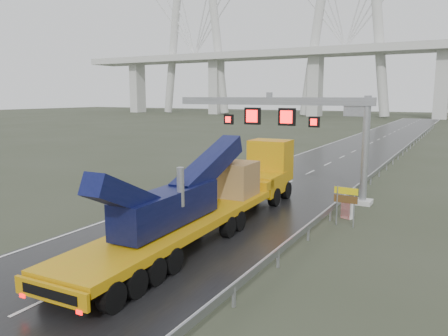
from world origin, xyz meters
The scene contains 7 objects.
ground centered at (0.00, 0.00, 0.00)m, with size 400.00×400.00×0.00m, color #313626.
road centered at (0.00, 40.00, 0.01)m, with size 11.00×200.00×0.02m, color black.
guardrail centered at (6.10, 30.00, 0.70)m, with size 0.20×140.00×1.40m, color gray, non-canonical shape.
sign_gantry centered at (2.10, 17.99, 5.61)m, with size 14.90×1.20×7.42m.
heavy_haul_truck centered at (0.87, 9.60, 1.91)m, with size 3.95×21.14×4.94m.
exit_sign_pair centered at (7.10, 12.33, 1.57)m, with size 1.31×0.12×2.25m.
striped_barrier centered at (6.83, 14.00, 0.56)m, with size 0.66×0.36×1.12m, color red.
Camera 1 is at (12.62, -11.43, 7.19)m, focal length 35.00 mm.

